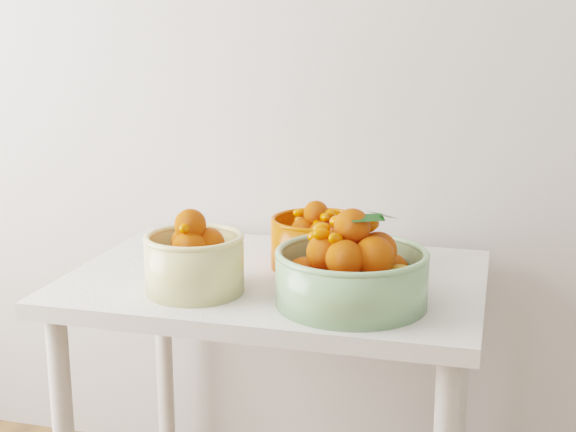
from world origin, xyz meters
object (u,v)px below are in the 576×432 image
bowl_cream (195,260)px  bowl_orange (318,241)px  table (277,311)px  bowl_green (352,272)px

bowl_cream → bowl_orange: bowl_cream is taller
table → bowl_cream: (-0.14, -0.17, 0.17)m
bowl_green → bowl_orange: bowl_green is taller
table → bowl_cream: bearing=-129.8°
bowl_cream → bowl_green: 0.36m
bowl_cream → bowl_green: size_ratio=0.72×
bowl_cream → bowl_green: (0.36, 0.01, -0.00)m
table → bowl_green: (0.22, -0.17, 0.17)m
bowl_orange → table: bearing=-132.8°
bowl_green → bowl_orange: 0.29m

